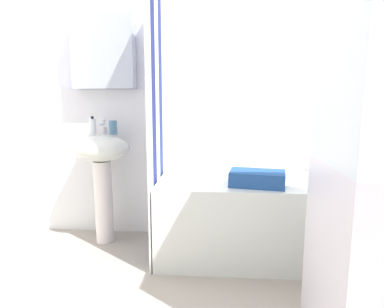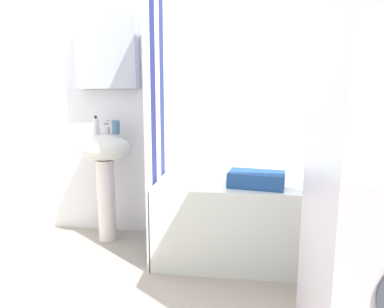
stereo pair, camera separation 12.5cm
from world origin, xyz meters
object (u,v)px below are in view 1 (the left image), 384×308
object	(u,v)px
soap_dispenser	(93,127)
body_wash_bottle	(334,162)
conditioner_bottle	(321,162)
bathtub	(264,218)
sink	(102,165)
towel_folded	(257,178)
lotion_bottle	(348,160)
toothbrush_cup	(113,128)

from	to	relation	value
soap_dispenser	body_wash_bottle	xyz separation A→B (m)	(1.85, 0.09, -0.27)
soap_dispenser	conditioner_bottle	bearing A→B (deg)	2.28
soap_dispenser	bathtub	bearing A→B (deg)	-7.61
sink	towel_folded	size ratio (longest dim) A/B	2.41
towel_folded	soap_dispenser	bearing A→B (deg)	164.64
sink	lotion_bottle	bearing A→B (deg)	3.13
bathtub	body_wash_bottle	world-z (taller)	body_wash_bottle
towel_folded	toothbrush_cup	bearing A→B (deg)	160.76
body_wash_bottle	towel_folded	world-z (taller)	body_wash_bottle
bathtub	body_wash_bottle	distance (m)	0.71
bathtub	towel_folded	world-z (taller)	towel_folded
soap_dispenser	towel_folded	bearing A→B (deg)	-15.36
sink	soap_dispenser	size ratio (longest dim) A/B	5.85
toothbrush_cup	conditioner_bottle	distance (m)	1.62
toothbrush_cup	towel_folded	xyz separation A→B (m)	(1.07, -0.37, -0.29)
body_wash_bottle	towel_folded	bearing A→B (deg)	-146.18
soap_dispenser	towel_folded	xyz separation A→B (m)	(1.22, -0.33, -0.30)
sink	body_wash_bottle	xyz separation A→B (m)	(1.78, 0.11, 0.03)
soap_dispenser	conditioner_bottle	distance (m)	1.77
soap_dispenser	lotion_bottle	world-z (taller)	soap_dispenser
toothbrush_cup	lotion_bottle	world-z (taller)	toothbrush_cup
soap_dispenser	conditioner_bottle	xyz separation A→B (m)	(1.74, 0.07, -0.27)
conditioner_bottle	lotion_bottle	bearing A→B (deg)	2.40
bathtub	towel_folded	size ratio (longest dim) A/B	4.23
soap_dispenser	bathtub	world-z (taller)	soap_dispenser
body_wash_bottle	conditioner_bottle	size ratio (longest dim) A/B	1.01
lotion_bottle	towel_folded	bearing A→B (deg)	-150.38
bathtub	conditioner_bottle	size ratio (longest dim) A/B	8.18
toothbrush_cup	body_wash_bottle	distance (m)	1.72
soap_dispenser	lotion_bottle	xyz separation A→B (m)	(1.94, 0.08, -0.25)
conditioner_bottle	towel_folded	bearing A→B (deg)	-142.57
toothbrush_cup	lotion_bottle	distance (m)	1.81
lotion_bottle	body_wash_bottle	bearing A→B (deg)	174.52
bathtub	body_wash_bottle	bearing A→B (deg)	25.15
toothbrush_cup	body_wash_bottle	world-z (taller)	toothbrush_cup
soap_dispenser	towel_folded	distance (m)	1.30
bathtub	conditioner_bottle	xyz separation A→B (m)	(0.45, 0.24, 0.37)
soap_dispenser	lotion_bottle	bearing A→B (deg)	2.29
lotion_bottle	bathtub	bearing A→B (deg)	-158.90
lotion_bottle	towel_folded	world-z (taller)	lotion_bottle
body_wash_bottle	conditioner_bottle	xyz separation A→B (m)	(-0.10, -0.02, -0.00)
lotion_bottle	soap_dispenser	bearing A→B (deg)	-177.71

